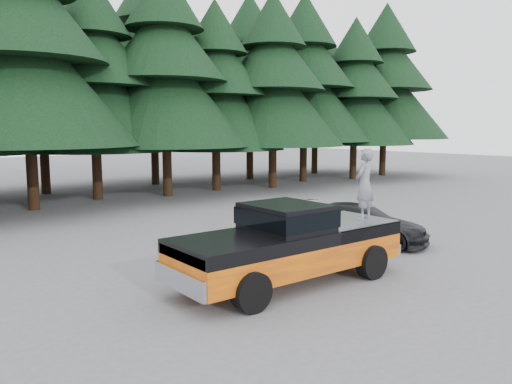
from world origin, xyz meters
TOP-DOWN VIEW (x-y plane):
  - ground at (0.00, 0.00)m, footprint 120.00×120.00m
  - pickup_truck at (0.99, -0.64)m, footprint 6.00×2.04m
  - truck_cab at (0.89, -0.64)m, footprint 1.66×1.90m
  - air_compressor at (1.87, -0.41)m, footprint 0.83×0.77m
  - man_on_bed at (3.29, -0.95)m, footprint 0.75×0.59m
  - parked_car at (5.67, 1.15)m, footprint 3.22×4.61m
  - treeline at (0.42, 17.20)m, footprint 60.15×16.05m

SIDE VIEW (x-z plane):
  - ground at x=0.00m, z-range 0.00..0.00m
  - parked_car at x=5.67m, z-range 0.00..1.24m
  - pickup_truck at x=0.99m, z-range 0.00..1.33m
  - air_compressor at x=1.87m, z-range 1.33..1.80m
  - truck_cab at x=0.89m, z-range 1.33..1.92m
  - man_on_bed at x=3.29m, z-range 1.33..3.16m
  - treeline at x=0.42m, z-range -1.03..16.47m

